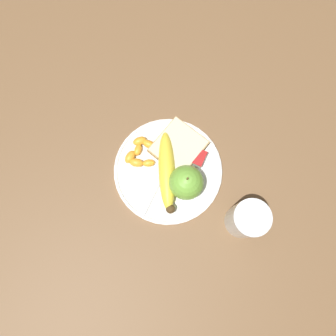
% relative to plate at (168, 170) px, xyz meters
% --- Properties ---
extents(ground_plane, '(3.00, 3.00, 0.00)m').
position_rel_plate_xyz_m(ground_plane, '(0.00, 0.00, -0.01)').
color(ground_plane, brown).
extents(plate, '(0.26, 0.26, 0.01)m').
position_rel_plate_xyz_m(plate, '(0.00, 0.00, 0.00)').
color(plate, white).
rests_on(plate, ground_plane).
extents(juice_glass, '(0.08, 0.08, 0.11)m').
position_rel_plate_xyz_m(juice_glass, '(-0.04, -0.20, 0.04)').
color(juice_glass, silver).
rests_on(juice_glass, ground_plane).
extents(apple, '(0.08, 0.08, 0.09)m').
position_rel_plate_xyz_m(apple, '(-0.02, -0.05, 0.04)').
color(apple, '#72B23D').
rests_on(apple, plate).
extents(banana, '(0.18, 0.12, 0.04)m').
position_rel_plate_xyz_m(banana, '(-0.01, -0.01, 0.02)').
color(banana, yellow).
rests_on(banana, plate).
extents(bread_slice, '(0.13, 0.13, 0.02)m').
position_rel_plate_xyz_m(bread_slice, '(0.06, 0.00, 0.02)').
color(bread_slice, tan).
rests_on(bread_slice, plate).
extents(fork, '(0.20, 0.03, 0.00)m').
position_rel_plate_xyz_m(fork, '(-0.00, 0.01, 0.01)').
color(fork, silver).
rests_on(fork, plate).
extents(jam_packet, '(0.04, 0.03, 0.02)m').
position_rel_plate_xyz_m(jam_packet, '(0.05, -0.05, 0.01)').
color(jam_packet, white).
rests_on(jam_packet, plate).
extents(orange_segment_0, '(0.03, 0.03, 0.02)m').
position_rel_plate_xyz_m(orange_segment_0, '(-0.01, 0.05, 0.01)').
color(orange_segment_0, '#F9A32D').
rests_on(orange_segment_0, plate).
extents(orange_segment_1, '(0.04, 0.02, 0.02)m').
position_rel_plate_xyz_m(orange_segment_1, '(-0.01, 0.09, 0.01)').
color(orange_segment_1, '#F9A32D').
rests_on(orange_segment_1, plate).
extents(orange_segment_2, '(0.03, 0.04, 0.02)m').
position_rel_plate_xyz_m(orange_segment_2, '(-0.02, 0.07, 0.01)').
color(orange_segment_2, '#F9A32D').
rests_on(orange_segment_2, plate).
extents(orange_segment_3, '(0.03, 0.03, 0.02)m').
position_rel_plate_xyz_m(orange_segment_3, '(0.04, 0.03, 0.01)').
color(orange_segment_3, '#F9A32D').
rests_on(orange_segment_3, plate).
extents(orange_segment_4, '(0.04, 0.02, 0.02)m').
position_rel_plate_xyz_m(orange_segment_4, '(0.04, 0.05, 0.01)').
color(orange_segment_4, '#F9A32D').
rests_on(orange_segment_4, plate).
extents(orange_segment_5, '(0.03, 0.02, 0.02)m').
position_rel_plate_xyz_m(orange_segment_5, '(0.01, 0.08, 0.01)').
color(orange_segment_5, '#F9A32D').
rests_on(orange_segment_5, plate).
extents(orange_segment_6, '(0.04, 0.04, 0.02)m').
position_rel_plate_xyz_m(orange_segment_6, '(0.03, 0.09, 0.01)').
color(orange_segment_6, '#F9A32D').
rests_on(orange_segment_6, plate).
extents(orange_segment_7, '(0.02, 0.03, 0.02)m').
position_rel_plate_xyz_m(orange_segment_7, '(0.04, 0.07, 0.01)').
color(orange_segment_7, '#F9A32D').
rests_on(orange_segment_7, plate).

